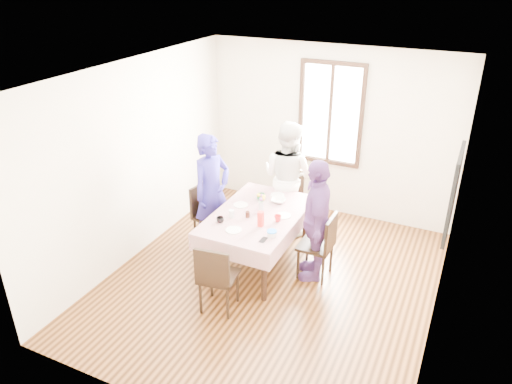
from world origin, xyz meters
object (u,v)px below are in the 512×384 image
dining_table (258,238)px  person_far (288,177)px  chair_left (211,216)px  chair_far (287,201)px  person_left (211,192)px  chair_right (316,245)px  person_right (316,220)px  chair_near (219,276)px

dining_table → person_far: 1.16m
dining_table → chair_left: size_ratio=1.72×
chair_left → chair_far: same height
dining_table → chair_far: bearing=90.0°
chair_left → person_far: 1.29m
chair_left → chair_far: (0.81, 0.93, 0.00)m
chair_left → person_left: bearing=99.5°
dining_table → person_left: bearing=169.5°
person_left → person_far: bearing=-21.3°
chair_right → chair_far: (-0.81, 1.03, 0.00)m
chair_right → person_far: bearing=39.5°
person_right → chair_near: bearing=-53.7°
person_right → chair_right: bearing=71.3°
dining_table → chair_left: bearing=169.7°
chair_left → person_far: size_ratio=0.53×
chair_far → person_right: size_ratio=0.55×
chair_left → person_left: (0.02, -0.00, 0.39)m
dining_table → person_far: (0.00, 1.06, 0.49)m
chair_near → person_left: (-0.79, 1.22, 0.39)m
dining_table → chair_right: bearing=3.5°
dining_table → person_far: bearing=90.0°
chair_far → person_far: person_far is taller
dining_table → person_far: size_ratio=0.91×
chair_far → chair_near: 2.15m
chair_left → person_right: bearing=96.0°
chair_near → person_left: size_ratio=0.54×
chair_far → person_right: 1.35m
chair_left → chair_right: (1.62, -0.10, 0.00)m
person_left → person_far: 1.21m
chair_near → person_right: size_ratio=0.55×
chair_near → person_far: person_far is taller
chair_left → person_right: 1.65m
chair_left → chair_right: same height
dining_table → person_left: person_left is taller
chair_right → person_right: 0.37m
chair_far → person_left: bearing=40.5°
dining_table → chair_far: (-0.00, 1.08, 0.08)m
person_left → person_far: person_far is taller
chair_left → chair_far: size_ratio=1.00×
chair_near → dining_table: bearing=82.2°
person_left → person_right: 1.58m
dining_table → chair_near: bearing=-90.0°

